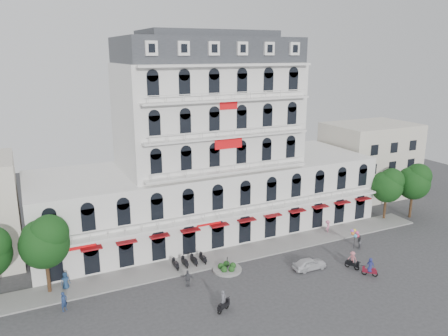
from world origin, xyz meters
TOP-DOWN VIEW (x-y plane):
  - ground at (0.00, 0.00)m, footprint 120.00×120.00m
  - sidewalk at (0.00, 9.00)m, footprint 53.00×4.00m
  - main_building at (0.00, 18.00)m, footprint 45.00×15.00m
  - flank_building_east at (30.00, 20.00)m, footprint 14.00×10.00m
  - traffic_island at (-3.00, 6.00)m, footprint 3.20×3.20m
  - parked_scooter_row at (-6.35, 8.80)m, footprint 4.40×1.80m
  - tree_west_inner at (-20.95, 9.48)m, footprint 4.76×4.76m
  - tree_east_inner at (24.05, 9.98)m, footprint 4.40×4.37m
  - tree_east_outer at (28.05, 8.98)m, footprint 4.65×4.65m
  - parked_car at (5.35, 2.38)m, footprint 3.90×1.71m
  - rider_west at (-6.73, -0.88)m, footprint 1.57×1.00m
  - rider_east at (10.29, -1.64)m, footprint 1.28×1.33m
  - rider_center at (9.70, 0.45)m, footprint 0.98×1.58m
  - pedestrian_left at (-19.46, 9.50)m, footprint 1.00×0.73m
  - pedestrian_mid at (-8.10, 4.69)m, footprint 1.14×0.86m
  - pedestrian_right at (13.47, 9.50)m, footprint 1.34×1.21m
  - pedestrian_far at (-20.00, 5.59)m, footprint 0.83×0.76m
  - balloon_vendor at (13.71, 4.15)m, footprint 1.51×1.38m

SIDE VIEW (x-z plane):
  - ground at x=0.00m, z-range 0.00..0.00m
  - parked_scooter_row at x=-6.35m, z-range -0.55..0.55m
  - sidewalk at x=0.00m, z-range 0.00..0.16m
  - traffic_island at x=-3.00m, z-range -0.54..1.06m
  - parked_car at x=5.35m, z-range 0.00..1.31m
  - pedestrian_mid at x=-8.10m, z-range 0.00..1.80m
  - pedestrian_right at x=13.47m, z-range 0.00..1.80m
  - pedestrian_left at x=-19.46m, z-range 0.00..1.88m
  - pedestrian_far at x=-20.00m, z-range 0.00..1.90m
  - rider_west at x=-6.73m, z-range -0.11..2.01m
  - rider_east at x=10.29m, z-range -0.02..2.06m
  - rider_center at x=9.70m, z-range 0.04..2.10m
  - balloon_vendor at x=13.71m, z-range 0.03..2.48m
  - tree_east_inner at x=24.05m, z-range 1.43..9.00m
  - tree_east_outer at x=28.05m, z-range 1.52..9.58m
  - tree_west_inner at x=-20.95m, z-range 1.56..9.81m
  - flank_building_east at x=30.00m, z-range 0.00..12.00m
  - main_building at x=0.00m, z-range -2.94..22.86m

